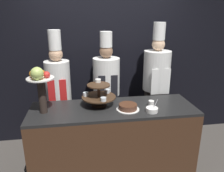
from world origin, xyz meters
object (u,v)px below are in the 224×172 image
chef_center_left (106,87)px  tiered_stand (99,94)px  fruit_pedestal (40,83)px  chef_left (59,89)px  chef_center_right (156,82)px  cake_round (128,107)px  cup_white (151,103)px  serving_bowl_near (152,110)px

chef_center_left → tiered_stand: bearing=-107.7°
fruit_pedestal → chef_left: (0.13, 0.64, -0.31)m
chef_center_left → chef_center_right: bearing=-0.0°
cake_round → cup_white: size_ratio=3.91×
chef_center_right → chef_center_left: bearing=180.0°
chef_center_left → chef_left: bearing=-180.0°
cake_round → chef_left: chef_left is taller
cake_round → chef_center_right: 0.91m
tiered_stand → chef_center_right: chef_center_right is taller
tiered_stand → chef_left: (-0.54, 0.50, -0.08)m
serving_bowl_near → chef_center_left: 0.91m
serving_bowl_near → cake_round: bearing=158.3°
fruit_pedestal → chef_center_left: size_ratio=0.32×
cake_round → serving_bowl_near: bearing=-21.7°
chef_center_right → chef_left: bearing=180.0°
chef_left → chef_center_right: size_ratio=0.95×
tiered_stand → chef_center_right: size_ratio=0.22×
cup_white → chef_center_right: size_ratio=0.04×
tiered_stand → cake_round: size_ratio=1.53×
cup_white → chef_center_right: bearing=66.0°
chef_left → chef_center_left: bearing=0.0°
serving_bowl_near → chef_center_right: bearing=67.8°
chef_left → chef_center_right: (1.47, -0.00, 0.05)m
fruit_pedestal → chef_center_right: 1.74m
tiered_stand → cake_round: bearing=-28.6°
cake_round → chef_left: size_ratio=0.15×
chef_center_right → cup_white: bearing=-114.0°
tiered_stand → fruit_pedestal: 0.72m
tiered_stand → fruit_pedestal: fruit_pedestal is taller
tiered_stand → cake_round: 0.40m
fruit_pedestal → serving_bowl_near: 1.33m
chef_left → chef_center_right: chef_center_right is taller
serving_bowl_near → chef_center_left: bearing=119.2°
tiered_stand → cup_white: 0.67m
serving_bowl_near → fruit_pedestal: bearing=173.0°
cake_round → cup_white: 0.32m
chef_left → chef_center_left: (0.70, 0.00, -0.00)m
fruit_pedestal → cake_round: 1.07m
cup_white → chef_left: size_ratio=0.04×
tiered_stand → serving_bowl_near: 0.68m
cake_round → serving_bowl_near: size_ratio=1.81×
serving_bowl_near → chef_center_right: size_ratio=0.08×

